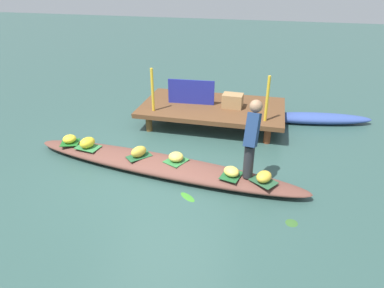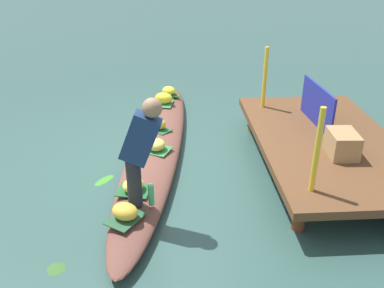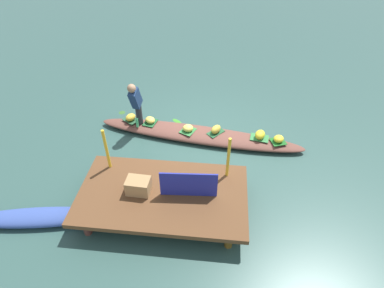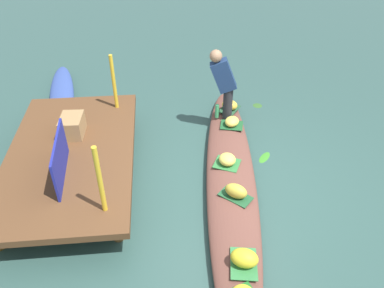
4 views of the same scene
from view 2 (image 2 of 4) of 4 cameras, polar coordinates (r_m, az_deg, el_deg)
name	(u,v)px [view 2 (image 2 of 4)]	position (r m, az deg, el deg)	size (l,w,h in m)	color
canal_water	(156,155)	(6.05, -4.92, -1.56)	(40.00, 40.00, 0.00)	#2F504A
dock_platform	(326,143)	(5.82, 17.82, 0.15)	(3.20, 1.80, 0.44)	brown
vendor_boat	(156,148)	(6.00, -4.97, -0.61)	(5.15, 0.70, 0.23)	brown
leaf_mat_0	(169,95)	(7.70, -3.17, 6.72)	(0.31, 0.33, 0.01)	#1C6322
banana_bunch_0	(169,91)	(7.67, -3.19, 7.27)	(0.22, 0.25, 0.16)	yellow
leaf_mat_1	(164,103)	(7.29, -3.86, 5.55)	(0.43, 0.29, 0.01)	#337C40
banana_bunch_1	(164,98)	(7.26, -3.89, 6.26)	(0.31, 0.23, 0.20)	yellow
leaf_mat_2	(156,150)	(5.70, -4.87, -0.79)	(0.36, 0.32, 0.01)	#2F7539
banana_bunch_2	(156,145)	(5.67, -4.90, -0.08)	(0.26, 0.24, 0.16)	#EBD157
leaf_mat_3	(134,191)	(4.85, -7.96, -6.30)	(0.37, 0.29, 0.01)	#1E562C
banana_bunch_3	(133,185)	(4.81, -8.01, -5.56)	(0.26, 0.23, 0.15)	#F4D355
leaf_mat_4	(126,218)	(4.43, -9.04, -9.95)	(0.39, 0.28, 0.01)	#285335
banana_bunch_4	(125,211)	(4.38, -9.12, -9.06)	(0.28, 0.22, 0.17)	yellow
leaf_mat_5	(157,129)	(6.32, -4.79, 2.07)	(0.43, 0.24, 0.01)	#21552F
banana_bunch_5	(157,123)	(6.28, -4.82, 2.86)	(0.31, 0.18, 0.19)	gold
vendor_person	(140,147)	(4.27, -7.05, -0.42)	(0.23, 0.47, 1.23)	#28282D
water_bottle	(151,195)	(4.54, -5.58, -6.91)	(0.07, 0.07, 0.25)	#46B66D
market_banner	(317,105)	(6.11, 16.70, 5.08)	(1.05, 0.03, 0.56)	navy
railing_post_west	(265,78)	(6.51, 9.90, 8.90)	(0.06, 0.06, 0.94)	yellow
railing_post_east	(317,151)	(4.38, 16.69, -0.88)	(0.06, 0.06, 0.94)	yellow
produce_crate	(342,144)	(5.36, 19.80, 0.02)	(0.44, 0.32, 0.30)	#A37C4F
drifting_plant_0	(56,269)	(4.35, -18.02, -15.86)	(0.17, 0.18, 0.01)	#346128
drifting_plant_1	(104,180)	(5.55, -11.88, -4.85)	(0.32, 0.12, 0.01)	#3A8927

